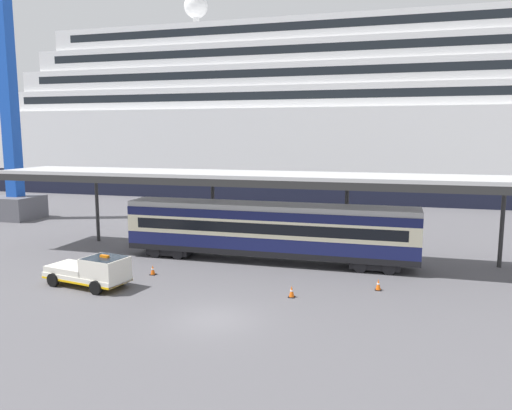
% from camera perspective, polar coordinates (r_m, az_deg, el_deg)
% --- Properties ---
extents(ground_plane, '(400.00, 400.00, 0.00)m').
position_cam_1_polar(ground_plane, '(24.27, -5.02, -13.19)').
color(ground_plane, '#555358').
extents(cruise_ship, '(146.40, 26.96, 33.91)m').
position_cam_1_polar(cruise_ship, '(76.69, 23.36, 9.42)').
color(cruise_ship, black).
rests_on(cruise_ship, ground).
extents(platform_canopy, '(40.99, 5.25, 6.18)m').
position_cam_1_polar(platform_canopy, '(33.83, 1.64, 3.29)').
color(platform_canopy, silver).
rests_on(platform_canopy, ground).
extents(train_carriage, '(20.27, 2.81, 4.11)m').
position_cam_1_polar(train_carriage, '(33.95, 1.45, -2.89)').
color(train_carriage, black).
rests_on(train_carriage, ground).
extents(service_truck, '(5.48, 2.98, 2.02)m').
position_cam_1_polar(service_truck, '(30.22, -18.53, -7.28)').
color(service_truck, silver).
rests_on(service_truck, ground).
extents(traffic_cone_near, '(0.36, 0.36, 0.64)m').
position_cam_1_polar(traffic_cone_near, '(31.93, -11.99, -7.46)').
color(traffic_cone_near, black).
rests_on(traffic_cone_near, ground).
extents(traffic_cone_mid, '(0.36, 0.36, 0.66)m').
position_cam_1_polar(traffic_cone_mid, '(27.17, 4.20, -10.08)').
color(traffic_cone_mid, black).
rests_on(traffic_cone_mid, ground).
extents(traffic_cone_far, '(0.36, 0.36, 0.66)m').
position_cam_1_polar(traffic_cone_far, '(29.13, 14.13, -9.04)').
color(traffic_cone_far, black).
rests_on(traffic_cone_far, ground).
extents(dockside_crane, '(11.06, 4.40, 59.24)m').
position_cam_1_polar(dockside_crane, '(57.29, -26.99, 16.37)').
color(dockside_crane, '#595960').
rests_on(dockside_crane, ground).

